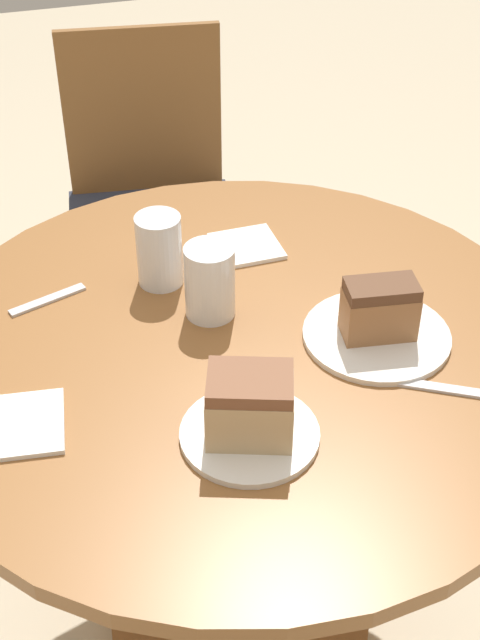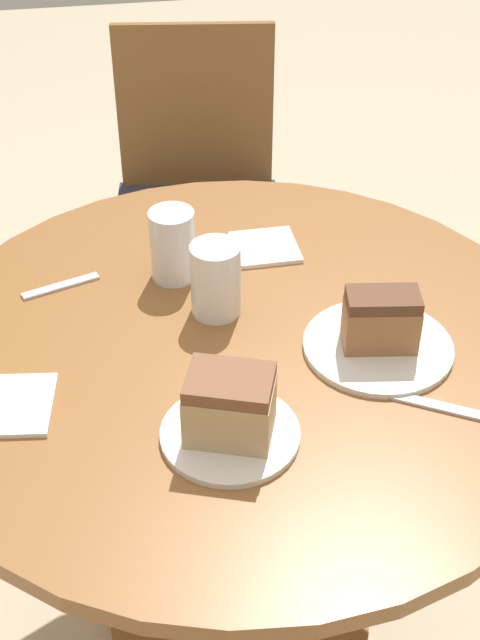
{
  "view_description": "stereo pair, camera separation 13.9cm",
  "coord_description": "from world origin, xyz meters",
  "px_view_note": "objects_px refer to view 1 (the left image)",
  "views": [
    {
      "loc": [
        -0.33,
        -1.06,
        1.64
      ],
      "look_at": [
        0.0,
        0.0,
        0.79
      ],
      "focal_mm": 50.0,
      "sensor_mm": 36.0,
      "label": 1
    },
    {
      "loc": [
        -0.19,
        -1.09,
        1.64
      ],
      "look_at": [
        0.0,
        0.0,
        0.79
      ],
      "focal_mm": 50.0,
      "sensor_mm": 36.0,
      "label": 2
    }
  ],
  "objects_px": {
    "plate_near": "(376,335)",
    "cake_slice_near": "(380,309)",
    "plate_far": "(250,434)",
    "glass_water": "(160,253)",
    "chair": "(152,204)",
    "glass_lemonade": "(210,286)",
    "cake_slice_far": "(250,405)"
  },
  "relations": [
    {
      "from": "cake_slice_near",
      "to": "cake_slice_far",
      "type": "distance_m",
      "value": 0.3
    },
    {
      "from": "chair",
      "to": "cake_slice_far",
      "type": "relative_size",
      "value": 6.26
    },
    {
      "from": "glass_lemonade",
      "to": "cake_slice_far",
      "type": "bearing_deg",
      "value": -94.96
    },
    {
      "from": "chair",
      "to": "cake_slice_far",
      "type": "distance_m",
      "value": 1.22
    },
    {
      "from": "chair",
      "to": "cake_slice_near",
      "type": "relative_size",
      "value": 7.24
    },
    {
      "from": "cake_slice_near",
      "to": "cake_slice_far",
      "type": "height_order",
      "value": "cake_slice_far"
    },
    {
      "from": "plate_far",
      "to": "cake_slice_far",
      "type": "bearing_deg",
      "value": 0.0
    },
    {
      "from": "plate_near",
      "to": "glass_lemonade",
      "type": "distance_m",
      "value": 0.28
    },
    {
      "from": "chair",
      "to": "glass_lemonade",
      "type": "relative_size",
      "value": 6.97
    },
    {
      "from": "plate_far",
      "to": "glass_lemonade",
      "type": "height_order",
      "value": "glass_lemonade"
    },
    {
      "from": "plate_far",
      "to": "glass_water",
      "type": "relative_size",
      "value": 1.54
    },
    {
      "from": "chair",
      "to": "glass_water",
      "type": "bearing_deg",
      "value": -92.07
    },
    {
      "from": "cake_slice_near",
      "to": "cake_slice_far",
      "type": "bearing_deg",
      "value": -149.93
    },
    {
      "from": "glass_water",
      "to": "glass_lemonade",
      "type": "bearing_deg",
      "value": -63.13
    },
    {
      "from": "plate_near",
      "to": "chair",
      "type": "bearing_deg",
      "value": 98.83
    },
    {
      "from": "cake_slice_far",
      "to": "glass_water",
      "type": "relative_size",
      "value": 1.1
    },
    {
      "from": "cake_slice_near",
      "to": "glass_lemonade",
      "type": "relative_size",
      "value": 0.96
    },
    {
      "from": "plate_near",
      "to": "plate_far",
      "type": "xyz_separation_m",
      "value": [
        -0.26,
        -0.15,
        0.0
      ]
    },
    {
      "from": "plate_far",
      "to": "cake_slice_far",
      "type": "xyz_separation_m",
      "value": [
        0.0,
        0.0,
        0.06
      ]
    },
    {
      "from": "plate_far",
      "to": "cake_slice_near",
      "type": "bearing_deg",
      "value": 30.07
    },
    {
      "from": "plate_near",
      "to": "glass_water",
      "type": "bearing_deg",
      "value": 138.81
    },
    {
      "from": "chair",
      "to": "plate_far",
      "type": "height_order",
      "value": "chair"
    },
    {
      "from": "plate_near",
      "to": "plate_far",
      "type": "distance_m",
      "value": 0.3
    },
    {
      "from": "cake_slice_near",
      "to": "glass_lemonade",
      "type": "height_order",
      "value": "glass_lemonade"
    },
    {
      "from": "plate_far",
      "to": "cake_slice_near",
      "type": "height_order",
      "value": "cake_slice_near"
    },
    {
      "from": "chair",
      "to": "plate_far",
      "type": "relative_size",
      "value": 4.46
    },
    {
      "from": "cake_slice_near",
      "to": "glass_water",
      "type": "xyz_separation_m",
      "value": [
        -0.29,
        0.26,
        0.0
      ]
    },
    {
      "from": "chair",
      "to": "glass_water",
      "type": "xyz_separation_m",
      "value": [
        -0.13,
        -0.76,
        0.35
      ]
    },
    {
      "from": "plate_near",
      "to": "glass_water",
      "type": "distance_m",
      "value": 0.39
    },
    {
      "from": "plate_near",
      "to": "cake_slice_near",
      "type": "relative_size",
      "value": 1.95
    },
    {
      "from": "glass_lemonade",
      "to": "plate_near",
      "type": "bearing_deg",
      "value": -31.28
    },
    {
      "from": "chair",
      "to": "plate_near",
      "type": "xyz_separation_m",
      "value": [
        0.16,
        -1.02,
        0.3
      ]
    }
  ]
}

